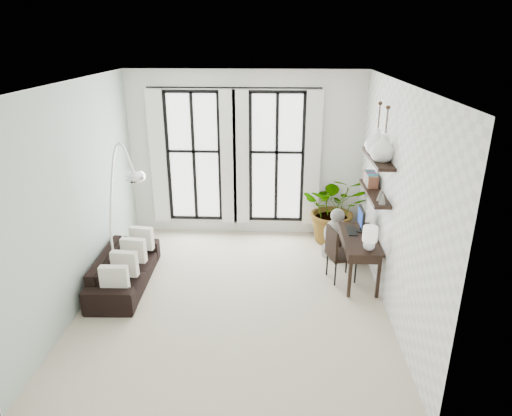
# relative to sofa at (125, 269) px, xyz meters

# --- Properties ---
(floor) EXTENTS (5.00, 5.00, 0.00)m
(floor) POSITION_rel_sofa_xyz_m (1.80, -0.29, -0.28)
(floor) COLOR beige
(floor) RESTS_ON ground
(ceiling) EXTENTS (5.00, 5.00, 0.00)m
(ceiling) POSITION_rel_sofa_xyz_m (1.80, -0.29, 2.92)
(ceiling) COLOR white
(ceiling) RESTS_ON wall_back
(wall_left) EXTENTS (0.00, 5.00, 5.00)m
(wall_left) POSITION_rel_sofa_xyz_m (-0.45, -0.29, 1.32)
(wall_left) COLOR #ABBFB1
(wall_left) RESTS_ON floor
(wall_right) EXTENTS (0.00, 5.00, 5.00)m
(wall_right) POSITION_rel_sofa_xyz_m (4.05, -0.29, 1.32)
(wall_right) COLOR white
(wall_right) RESTS_ON floor
(wall_back) EXTENTS (4.50, 0.00, 4.50)m
(wall_back) POSITION_rel_sofa_xyz_m (1.80, 2.21, 1.32)
(wall_back) COLOR white
(wall_back) RESTS_ON floor
(windows) EXTENTS (3.26, 0.13, 2.65)m
(windows) POSITION_rel_sofa_xyz_m (1.60, 2.14, 1.28)
(windows) COLOR white
(windows) RESTS_ON wall_back
(wall_shelves) EXTENTS (0.25, 1.30, 0.60)m
(wall_shelves) POSITION_rel_sofa_xyz_m (3.91, 0.40, 1.45)
(wall_shelves) COLOR black
(wall_shelves) RESTS_ON wall_right
(sofa) EXTENTS (0.80, 1.91, 0.55)m
(sofa) POSITION_rel_sofa_xyz_m (0.00, 0.00, 0.00)
(sofa) COLOR black
(sofa) RESTS_ON floor
(throw_pillows) EXTENTS (0.40, 1.52, 0.40)m
(throw_pillows) POSITION_rel_sofa_xyz_m (0.10, -0.00, 0.22)
(throw_pillows) COLOR silver
(throw_pillows) RESTS_ON sofa
(plant) EXTENTS (1.27, 1.11, 1.38)m
(plant) POSITION_rel_sofa_xyz_m (3.53, 1.83, 0.41)
(plant) COLOR #2D7228
(plant) RESTS_ON floor
(desk) EXTENTS (0.53, 1.26, 1.14)m
(desk) POSITION_rel_sofa_xyz_m (3.75, 0.31, 0.43)
(desk) COLOR black
(desk) RESTS_ON floor
(desk_chair) EXTENTS (0.54, 0.54, 0.92)m
(desk_chair) POSITION_rel_sofa_xyz_m (3.40, 0.32, 0.25)
(desk_chair) COLOR black
(desk_chair) RESTS_ON floor
(arc_lamp) EXTENTS (0.73, 0.51, 2.34)m
(arc_lamp) POSITION_rel_sofa_xyz_m (0.11, -0.04, 1.39)
(arc_lamp) COLOR silver
(arc_lamp) RESTS_ON floor
(buddha) EXTENTS (0.50, 0.50, 0.90)m
(buddha) POSITION_rel_sofa_xyz_m (3.50, 1.21, 0.10)
(buddha) COLOR gray
(buddha) RESTS_ON floor
(vase_a) EXTENTS (0.37, 0.37, 0.38)m
(vase_a) POSITION_rel_sofa_xyz_m (3.91, 0.11, 1.99)
(vase_a) COLOR white
(vase_a) RESTS_ON shelf_upper
(vase_b) EXTENTS (0.37, 0.37, 0.38)m
(vase_b) POSITION_rel_sofa_xyz_m (3.91, 0.51, 1.99)
(vase_b) COLOR white
(vase_b) RESTS_ON shelf_upper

